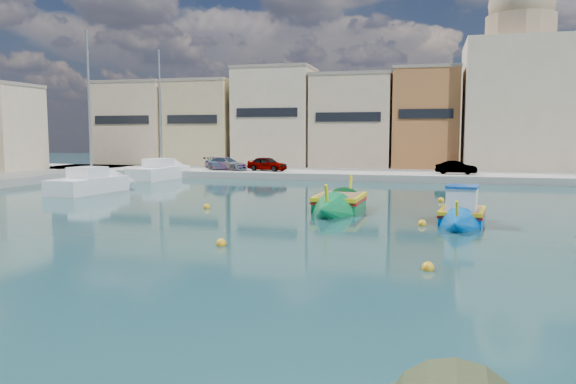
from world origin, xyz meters
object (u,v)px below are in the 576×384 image
at_px(church_block, 518,87).
at_px(yacht_north, 171,172).
at_px(luzzu_blue_cabin, 462,216).
at_px(yacht_midnorth, 105,184).
at_px(luzzu_green, 340,204).

distance_m(church_block, yacht_north, 33.78).
relative_size(luzzu_blue_cabin, yacht_north, 0.63).
bearing_deg(church_block, yacht_north, -159.15).
distance_m(luzzu_blue_cabin, yacht_midnorth, 25.09).
bearing_deg(yacht_midnorth, church_block, 37.86).
relative_size(church_block, luzzu_blue_cabin, 2.52).
xyz_separation_m(luzzu_green, yacht_midnorth, (-17.54, 5.79, 0.16)).
bearing_deg(luzzu_green, luzzu_blue_cabin, -25.32).
bearing_deg(luzzu_blue_cabin, luzzu_green, 154.68).
xyz_separation_m(luzzu_blue_cabin, luzzu_green, (-6.02, 2.85, -0.02)).
bearing_deg(luzzu_blue_cabin, church_block, 78.61).
distance_m(church_block, yacht_midnorth, 38.81).
height_order(luzzu_green, yacht_north, yacht_north).
relative_size(yacht_north, yacht_midnorth, 1.03).
relative_size(luzzu_blue_cabin, yacht_midnorth, 0.65).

